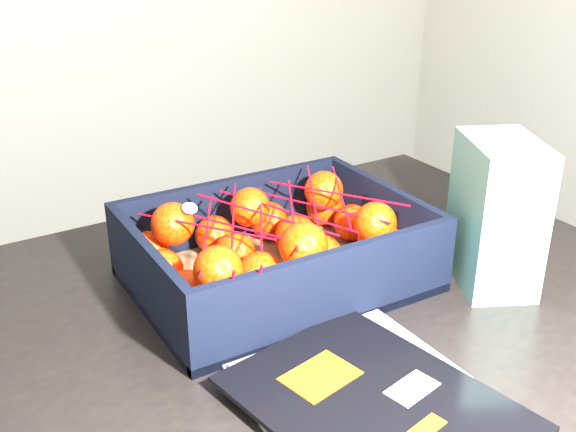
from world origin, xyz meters
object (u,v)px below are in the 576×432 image
table (243,399)px  magazine_stack (376,407)px  produce_crate (277,260)px  retail_carton (496,214)px

table → magazine_stack: (0.05, -0.20, 0.11)m
table → magazine_stack: 0.23m
produce_crate → table: bearing=-139.1°
table → magazine_stack: bearing=-75.1°
table → produce_crate: produce_crate is taller
table → produce_crate: bearing=40.9°
table → produce_crate: (0.10, 0.09, 0.13)m
magazine_stack → retail_carton: retail_carton is taller
magazine_stack → produce_crate: size_ratio=0.84×
table → retail_carton: bearing=-9.3°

